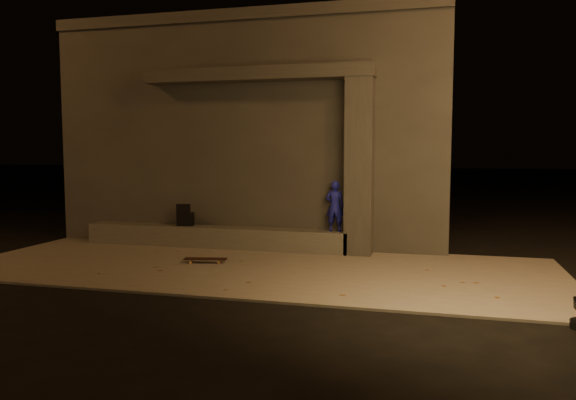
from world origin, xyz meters
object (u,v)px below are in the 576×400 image
(column, at_px, (359,167))
(skateboard, at_px, (206,259))
(backpack, at_px, (185,218))
(skateboarder, at_px, (335,206))

(column, xyz_separation_m, skateboard, (-2.68, -1.70, -1.73))
(backpack, relative_size, skateboard, 0.60)
(skateboard, bearing_deg, backpack, 114.09)
(column, distance_m, backpack, 4.07)
(skateboarder, bearing_deg, skateboard, 38.97)
(column, bearing_deg, skateboarder, 180.00)
(column, distance_m, skateboard, 3.62)
(column, xyz_separation_m, backpack, (-3.90, 0.00, -1.18))
(skateboarder, height_order, backpack, skateboarder)
(backpack, height_order, skateboard, backpack)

